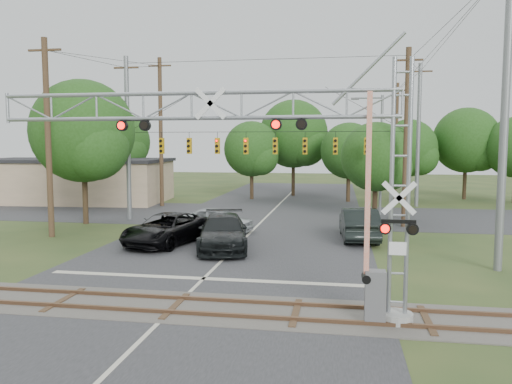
% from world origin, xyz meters
% --- Properties ---
extents(ground, '(160.00, 160.00, 0.00)m').
position_xyz_m(ground, '(0.00, 0.00, 0.00)').
color(ground, '#2A401D').
rests_on(ground, ground).
extents(road_main, '(14.00, 90.00, 0.02)m').
position_xyz_m(road_main, '(0.00, 10.00, 0.01)').
color(road_main, '#2B2B2E').
rests_on(road_main, ground).
extents(road_cross, '(90.00, 12.00, 0.02)m').
position_xyz_m(road_cross, '(0.00, 24.00, 0.01)').
color(road_cross, '#2B2B2E').
rests_on(road_cross, ground).
extents(railroad_track, '(90.00, 3.20, 0.17)m').
position_xyz_m(railroad_track, '(0.00, 2.00, 0.03)').
color(railroad_track, '#4A4640').
rests_on(railroad_track, ground).
extents(crossing_gantry, '(13.23, 1.01, 7.89)m').
position_xyz_m(crossing_gantry, '(3.22, 1.64, 4.96)').
color(crossing_gantry, gray).
rests_on(crossing_gantry, ground).
extents(traffic_signal_span, '(19.34, 0.36, 11.50)m').
position_xyz_m(traffic_signal_span, '(0.85, 20.00, 5.64)').
color(traffic_signal_span, slate).
rests_on(traffic_signal_span, ground).
extents(pickup_black, '(3.99, 6.40, 1.65)m').
position_xyz_m(pickup_black, '(-3.87, 12.06, 0.83)').
color(pickup_black, black).
rests_on(pickup_black, ground).
extents(car_dark, '(3.65, 6.40, 1.75)m').
position_xyz_m(car_dark, '(-0.57, 11.32, 0.87)').
color(car_dark, black).
rests_on(car_dark, ground).
extents(sedan_silver, '(4.71, 2.58, 1.52)m').
position_xyz_m(sedan_silver, '(-2.05, 16.13, 0.76)').
color(sedan_silver, '#A8ACAF').
rests_on(sedan_silver, ground).
extents(suv_dark, '(2.25, 5.57, 1.80)m').
position_xyz_m(suv_dark, '(6.42, 15.10, 0.90)').
color(suv_dark, black).
rests_on(suv_dark, ground).
extents(commercial_building, '(17.82, 9.96, 4.03)m').
position_xyz_m(commercial_building, '(-19.35, 29.91, 2.02)').
color(commercial_building, '#9F876A').
rests_on(commercial_building, ground).
extents(streetlight, '(2.41, 0.25, 9.04)m').
position_xyz_m(streetlight, '(8.18, 25.29, 5.06)').
color(streetlight, slate).
rests_on(streetlight, ground).
extents(utility_poles, '(25.26, 26.93, 13.43)m').
position_xyz_m(utility_poles, '(2.78, 23.00, 6.23)').
color(utility_poles, '#412F1E').
rests_on(utility_poles, ground).
extents(treeline, '(49.64, 27.91, 10.00)m').
position_xyz_m(treeline, '(-1.76, 33.21, 5.55)').
color(treeline, '#39291A').
rests_on(treeline, ground).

